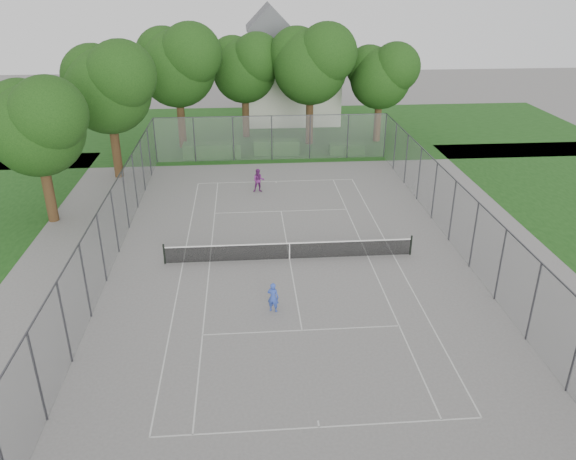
{
  "coord_description": "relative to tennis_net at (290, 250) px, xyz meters",
  "views": [
    {
      "loc": [
        -2.12,
        -25.73,
        13.59
      ],
      "look_at": [
        0.0,
        1.0,
        1.2
      ],
      "focal_mm": 35.0,
      "sensor_mm": 36.0,
      "label": 1
    }
  ],
  "objects": [
    {
      "name": "house",
      "position": [
        2.7,
        30.0,
        3.89
      ],
      "size": [
        8.79,
        6.81,
        10.95
      ],
      "color": "silver",
      "rests_on": "ground"
    },
    {
      "name": "grass_far",
      "position": [
        0.0,
        26.0,
        -0.51
      ],
      "size": [
        60.0,
        20.0,
        0.0
      ],
      "primitive_type": "cube",
      "color": "#194313",
      "rests_on": "ground"
    },
    {
      "name": "court_markings",
      "position": [
        0.0,
        0.0,
        -0.5
      ],
      "size": [
        11.03,
        23.83,
        0.01
      ],
      "color": "beige",
      "rests_on": "ground"
    },
    {
      "name": "tree_side_front",
      "position": [
        -13.61,
        6.03,
        5.44
      ],
      "size": [
        6.03,
        5.51,
        8.67
      ],
      "color": "#3A2515",
      "rests_on": "ground"
    },
    {
      "name": "hedge_left",
      "position": [
        -4.75,
        18.05,
        0.06
      ],
      "size": [
        4.56,
        1.37,
        1.14
      ],
      "primitive_type": "cube",
      "color": "#1E4C18",
      "rests_on": "ground"
    },
    {
      "name": "hedge_mid",
      "position": [
        0.43,
        18.44,
        0.07
      ],
      "size": [
        3.69,
        1.05,
        1.16
      ],
      "primitive_type": "cube",
      "color": "#1E4C18",
      "rests_on": "ground"
    },
    {
      "name": "tree_far_right",
      "position": [
        9.54,
        21.68,
        5.29
      ],
      "size": [
        5.88,
        5.37,
        8.46
      ],
      "color": "#3A2515",
      "rests_on": "ground"
    },
    {
      "name": "woman_player",
      "position": [
        -1.28,
        9.93,
        0.29
      ],
      "size": [
        0.79,
        0.62,
        1.61
      ],
      "primitive_type": "imported",
      "rotation": [
        0.0,
        0.0,
        0.01
      ],
      "color": "#6F256F",
      "rests_on": "ground"
    },
    {
      "name": "tennis_net",
      "position": [
        0.0,
        0.0,
        0.0
      ],
      "size": [
        12.87,
        0.1,
        1.1
      ],
      "color": "black",
      "rests_on": "ground"
    },
    {
      "name": "tree_far_midright",
      "position": [
        3.55,
        21.3,
        6.42
      ],
      "size": [
        7.01,
        6.4,
        10.08
      ],
      "color": "#3A2515",
      "rests_on": "ground"
    },
    {
      "name": "tree_far_left",
      "position": [
        -7.25,
        21.09,
        6.48
      ],
      "size": [
        7.08,
        6.46,
        10.18
      ],
      "color": "#3A2515",
      "rests_on": "ground"
    },
    {
      "name": "ground",
      "position": [
        0.0,
        0.0,
        -0.51
      ],
      "size": [
        120.0,
        120.0,
        0.0
      ],
      "primitive_type": "plane",
      "color": "slate",
      "rests_on": "ground"
    },
    {
      "name": "tree_side_back",
      "position": [
        -11.21,
        13.79,
        6.14
      ],
      "size": [
        6.73,
        6.15,
        9.68
      ],
      "color": "#3A2515",
      "rests_on": "ground"
    },
    {
      "name": "tree_far_midleft",
      "position": [
        -1.87,
        24.02,
        5.73
      ],
      "size": [
        6.32,
        5.77,
        9.09
      ],
      "color": "#3A2515",
      "rests_on": "ground"
    },
    {
      "name": "hedge_right",
      "position": [
        6.16,
        18.01,
        -0.08
      ],
      "size": [
        2.86,
        1.05,
        0.86
      ],
      "primitive_type": "cube",
      "color": "#1E4C18",
      "rests_on": "ground"
    },
    {
      "name": "girl_player",
      "position": [
        -1.11,
        -4.83,
        0.19
      ],
      "size": [
        0.6,
        0.5,
        1.4
      ],
      "primitive_type": "imported",
      "rotation": [
        0.0,
        0.0,
        2.76
      ],
      "color": "blue",
      "rests_on": "ground"
    },
    {
      "name": "perimeter_fence",
      "position": [
        0.0,
        0.0,
        1.3
      ],
      "size": [
        18.08,
        34.08,
        3.52
      ],
      "color": "#38383D",
      "rests_on": "ground"
    }
  ]
}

